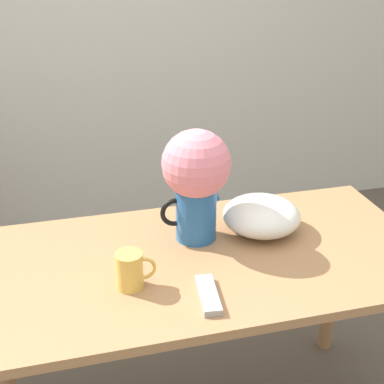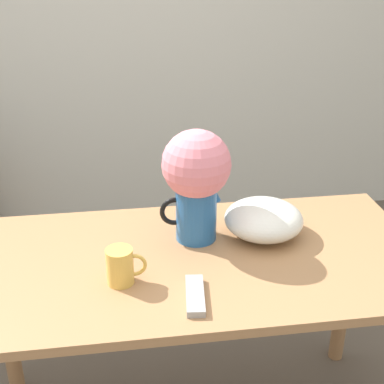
# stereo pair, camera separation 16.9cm
# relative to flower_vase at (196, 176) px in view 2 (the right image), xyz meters

# --- Properties ---
(wall_back) EXTENTS (8.00, 0.05, 2.60)m
(wall_back) POSITION_rel_flower_vase_xyz_m (-0.22, 1.61, 0.32)
(wall_back) COLOR silver
(wall_back) RESTS_ON ground_plane
(table) EXTENTS (1.46, 0.71, 0.75)m
(table) POSITION_rel_flower_vase_xyz_m (-0.03, -0.12, -0.33)
(table) COLOR #A3754C
(table) RESTS_ON ground_plane
(flower_vase) EXTENTS (0.23, 0.22, 0.37)m
(flower_vase) POSITION_rel_flower_vase_xyz_m (0.00, 0.00, 0.00)
(flower_vase) COLOR #235B9E
(flower_vase) RESTS_ON table
(coffee_mug) EXTENTS (0.12, 0.08, 0.11)m
(coffee_mug) POSITION_rel_flower_vase_xyz_m (-0.25, -0.22, -0.17)
(coffee_mug) COLOR gold
(coffee_mug) RESTS_ON table
(white_bowl) EXTENTS (0.26, 0.26, 0.11)m
(white_bowl) POSITION_rel_flower_vase_xyz_m (0.22, -0.01, -0.16)
(white_bowl) COLOR silver
(white_bowl) RESTS_ON table
(remote_control) EXTENTS (0.07, 0.17, 0.02)m
(remote_control) POSITION_rel_flower_vase_xyz_m (-0.05, -0.32, -0.21)
(remote_control) COLOR #999999
(remote_control) RESTS_ON table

